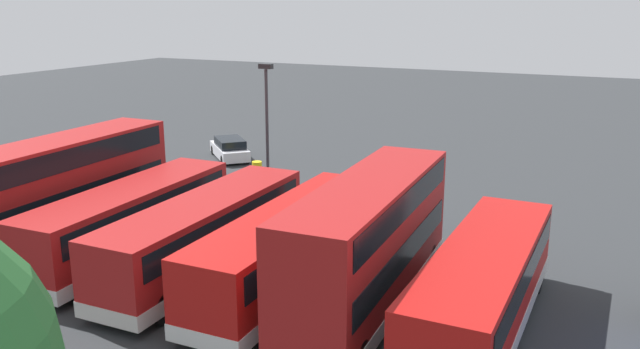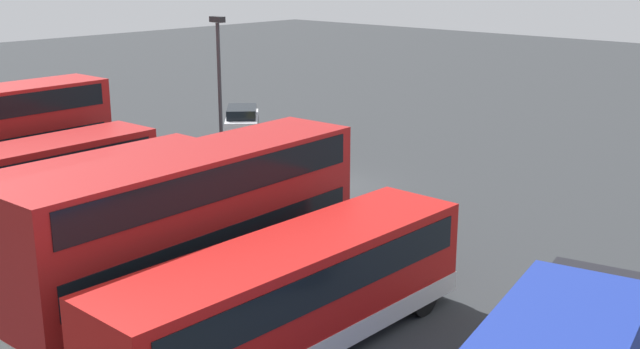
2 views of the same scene
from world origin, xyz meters
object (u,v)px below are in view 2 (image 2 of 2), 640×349
(bus_double_decker_second, at_px, (194,226))
(bus_single_deck_fourth, at_px, (73,203))
(bus_single_deck_near_end, at_px, (292,294))
(bus_single_deck_fifth, at_px, (21,182))
(car_hatchback_silver, at_px, (242,119))
(bus_single_deck_third, at_px, (140,225))
(lamp_post_tall, at_px, (220,88))
(waste_bin_yellow, at_px, (249,143))

(bus_double_decker_second, xyz_separation_m, bus_single_deck_fourth, (6.82, -0.23, -0.83))
(bus_single_deck_near_end, height_order, bus_single_deck_fifth, same)
(bus_single_deck_fourth, xyz_separation_m, car_hatchback_silver, (9.81, -16.57, -0.92))
(bus_single_deck_third, height_order, bus_single_deck_fourth, same)
(bus_single_deck_near_end, relative_size, lamp_post_tall, 1.50)
(bus_single_deck_near_end, height_order, waste_bin_yellow, bus_single_deck_near_end)
(bus_single_deck_fifth, height_order, waste_bin_yellow, bus_single_deck_fifth)
(lamp_post_tall, bearing_deg, bus_single_deck_third, 124.68)
(car_hatchback_silver, relative_size, lamp_post_tall, 0.61)
(bus_single_deck_near_end, bearing_deg, lamp_post_tall, -34.40)
(bus_double_decker_second, distance_m, car_hatchback_silver, 23.71)
(lamp_post_tall, bearing_deg, waste_bin_yellow, -53.44)
(bus_single_deck_fourth, bearing_deg, bus_single_deck_fifth, -0.95)
(bus_double_decker_second, relative_size, bus_single_deck_third, 0.97)
(bus_single_deck_near_end, relative_size, bus_single_deck_fifth, 1.01)
(bus_double_decker_second, bearing_deg, bus_single_deck_fifth, -1.61)
(bus_single_deck_third, xyz_separation_m, bus_single_deck_fourth, (3.59, 0.19, -0.00))
(bus_single_deck_fourth, distance_m, bus_single_deck_fifth, 3.74)
(bus_single_deck_near_end, xyz_separation_m, bus_single_deck_fourth, (10.69, -0.32, 0.00))
(car_hatchback_silver, bearing_deg, bus_single_deck_near_end, 140.52)
(bus_double_decker_second, distance_m, bus_single_deck_third, 3.36)
(car_hatchback_silver, distance_m, lamp_post_tall, 11.74)
(lamp_post_tall, bearing_deg, bus_single_deck_near_end, 145.60)
(bus_single_deck_third, xyz_separation_m, lamp_post_tall, (5.72, -8.27, 2.70))
(bus_single_deck_fourth, height_order, waste_bin_yellow, bus_single_deck_fourth)
(bus_double_decker_second, xyz_separation_m, waste_bin_yellow, (12.55, -13.55, -1.97))
(bus_single_deck_fourth, bearing_deg, bus_single_deck_third, -176.96)
(lamp_post_tall, bearing_deg, car_hatchback_silver, -46.57)
(bus_single_deck_near_end, distance_m, bus_single_deck_fourth, 10.69)
(bus_single_deck_near_end, height_order, lamp_post_tall, lamp_post_tall)
(bus_double_decker_second, xyz_separation_m, lamp_post_tall, (8.95, -8.69, 1.87))
(bus_single_deck_fifth, relative_size, lamp_post_tall, 1.48)
(car_hatchback_silver, distance_m, waste_bin_yellow, 5.22)
(car_hatchback_silver, bearing_deg, lamp_post_tall, 133.43)
(bus_single_deck_fifth, bearing_deg, car_hatchback_silver, -69.82)
(bus_single_deck_near_end, relative_size, waste_bin_yellow, 11.52)
(bus_single_deck_fourth, distance_m, car_hatchback_silver, 19.28)
(lamp_post_tall, bearing_deg, bus_single_deck_fourth, 104.12)
(bus_single_deck_fourth, distance_m, waste_bin_yellow, 14.54)
(bus_single_deck_third, distance_m, bus_single_deck_fifth, 7.33)
(waste_bin_yellow, bearing_deg, bus_single_deck_third, 125.39)
(bus_single_deck_fourth, bearing_deg, waste_bin_yellow, -66.72)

